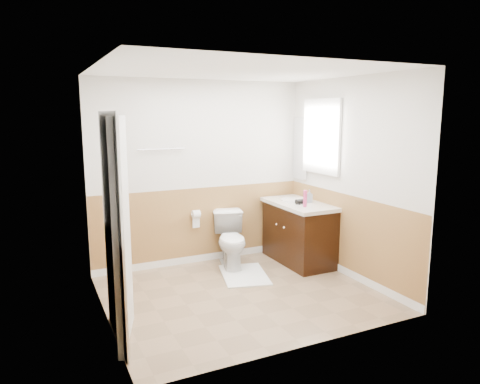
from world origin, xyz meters
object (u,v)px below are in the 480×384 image
bath_mat (244,275)px  soap_dispenser (309,196)px  vanity_cabinet (299,234)px  lotion_bottle (305,199)px  toilet (231,240)px

bath_mat → soap_dispenser: 1.40m
vanity_cabinet → lotion_bottle: 0.64m
bath_mat → toilet: bearing=90.0°
bath_mat → lotion_bottle: 1.26m
vanity_cabinet → lotion_bottle: bearing=-109.5°
bath_mat → vanity_cabinet: (0.93, 0.17, 0.39)m
soap_dispenser → bath_mat: bearing=-173.6°
toilet → soap_dispenser: (1.05, -0.29, 0.57)m
toilet → bath_mat: (0.00, -0.40, -0.36)m
toilet → bath_mat: toilet is taller
toilet → lotion_bottle: 1.14m
bath_mat → lotion_bottle: (0.83, -0.11, 0.95)m
vanity_cabinet → bath_mat: bearing=-169.5°
toilet → bath_mat: bearing=-75.4°
vanity_cabinet → soap_dispenser: 0.55m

